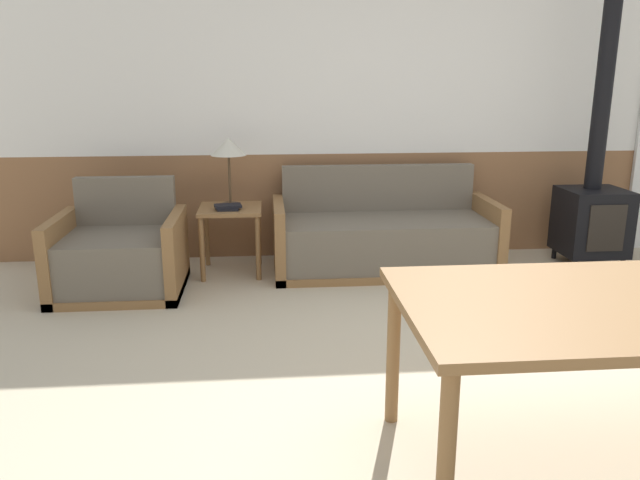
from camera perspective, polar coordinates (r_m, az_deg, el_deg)
ground_plane at (r=3.36m, az=16.22°, el=-13.45°), size 16.00×16.00×0.00m
wall_back at (r=5.50m, az=7.29°, el=12.61°), size 7.20×0.06×2.70m
couch at (r=5.12m, az=5.85°, el=0.12°), size 1.79×0.78×0.82m
armchair at (r=4.82m, az=-17.80°, el=-1.53°), size 0.91×0.80×0.80m
side_table at (r=5.02m, az=-8.17°, el=1.88°), size 0.49×0.49×0.54m
table_lamp at (r=5.01m, az=-8.37°, el=8.30°), size 0.28×0.28×0.54m
book_stack at (r=4.91m, az=-8.40°, el=3.00°), size 0.22×0.17×0.04m
wood_stove at (r=5.64m, az=23.78°, el=3.90°), size 0.51×0.48×2.41m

